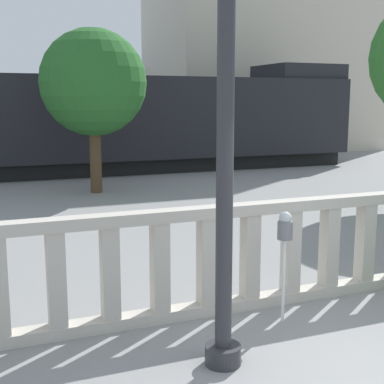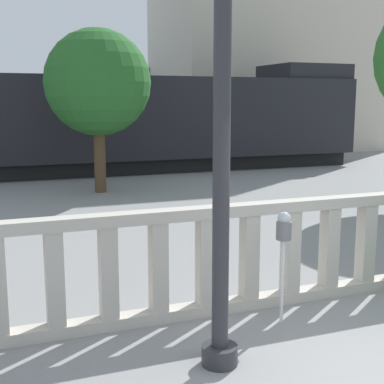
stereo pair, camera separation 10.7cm
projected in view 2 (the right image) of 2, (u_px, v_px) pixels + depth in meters
balustrade at (290, 251)px, 7.04m from camera, size 15.20×0.24×1.37m
lamppost at (223, 14)px, 4.87m from camera, size 0.37×0.37×6.98m
parking_meter at (284, 234)px, 6.31m from camera, size 0.18×0.18×1.36m
train_near at (95, 123)px, 19.63m from camera, size 21.13×3.18×4.12m
building_block at (269, 15)px, 28.81m from camera, size 11.57×7.01×14.42m
tree_left at (98, 83)px, 15.17m from camera, size 3.03×3.03×4.68m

